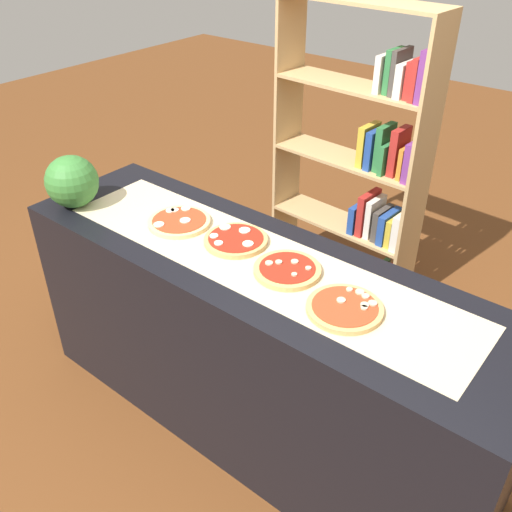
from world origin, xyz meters
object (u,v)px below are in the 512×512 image
(pizza_mushroom_2, at_px, (287,270))
(watermelon, at_px, (72,182))
(pizza_mozzarella_1, at_px, (236,240))
(pizza_mushroom_3, at_px, (345,308))
(bookshelf, at_px, (368,169))
(pizza_mozzarella_0, at_px, (179,222))

(pizza_mushroom_2, xyz_separation_m, watermelon, (-1.07, -0.17, 0.10))
(pizza_mozzarella_1, height_order, watermelon, watermelon)
(pizza_mushroom_3, xyz_separation_m, bookshelf, (-0.61, 1.25, -0.10))
(pizza_mushroom_2, relative_size, pizza_mushroom_3, 0.96)
(bookshelf, bearing_deg, watermelon, -119.02)
(pizza_mozzarella_0, bearing_deg, pizza_mushroom_3, -4.29)
(pizza_mushroom_2, relative_size, bookshelf, 0.15)
(watermelon, xyz_separation_m, bookshelf, (0.75, 1.36, -0.20))
(pizza_mozzarella_1, xyz_separation_m, bookshelf, (-0.03, 1.15, -0.10))
(watermelon, distance_m, bookshelf, 1.57)
(pizza_mozzarella_0, bearing_deg, pizza_mozzarella_1, 7.27)
(pizza_mushroom_3, relative_size, watermelon, 1.12)
(pizza_mozzarella_1, relative_size, watermelon, 1.10)
(pizza_mushroom_2, bearing_deg, bookshelf, 104.88)
(pizza_mozzarella_0, height_order, pizza_mozzarella_1, pizza_mozzarella_1)
(pizza_mozzarella_0, distance_m, bookshelf, 1.22)
(pizza_mushroom_2, xyz_separation_m, pizza_mushroom_3, (0.29, -0.06, -0.00))
(pizza_mushroom_2, bearing_deg, pizza_mushroom_3, -12.09)
(pizza_mushroom_3, relative_size, bookshelf, 0.16)
(pizza_mozzarella_1, distance_m, bookshelf, 1.16)
(pizza_mozzarella_0, xyz_separation_m, bookshelf, (0.26, 1.19, -0.10))
(pizza_mozzarella_1, distance_m, watermelon, 0.82)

